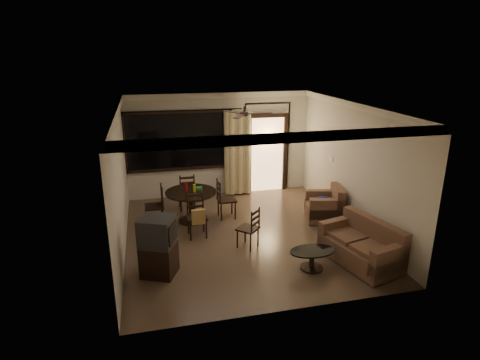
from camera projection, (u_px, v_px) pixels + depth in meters
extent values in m
plane|color=#7F6651|center=(244.00, 235.00, 8.78)|extent=(5.50, 5.50, 0.00)
plane|color=beige|center=(220.00, 145.00, 10.89)|extent=(5.00, 0.00, 5.00)
plane|color=beige|center=(290.00, 228.00, 5.80)|extent=(5.00, 0.00, 5.00)
plane|color=beige|center=(119.00, 183.00, 7.79)|extent=(0.00, 5.50, 5.50)
plane|color=beige|center=(353.00, 166.00, 8.90)|extent=(0.00, 5.50, 5.50)
plane|color=white|center=(244.00, 106.00, 7.91)|extent=(5.50, 5.50, 0.00)
cube|color=black|center=(179.00, 141.00, 10.56)|extent=(2.70, 0.04, 1.45)
cylinder|color=black|center=(181.00, 111.00, 10.25)|extent=(3.20, 0.03, 0.03)
cube|color=#FFC684|center=(267.00, 155.00, 11.25)|extent=(0.91, 0.03, 2.08)
cube|color=white|center=(331.00, 159.00, 9.89)|extent=(0.02, 0.18, 0.12)
cylinder|color=black|center=(244.00, 109.00, 7.93)|extent=(0.03, 0.03, 0.12)
cylinder|color=black|center=(244.00, 114.00, 7.96)|extent=(0.16, 0.16, 0.08)
cylinder|color=black|center=(191.00, 192.00, 9.28)|extent=(1.18, 1.18, 0.04)
cylinder|color=black|center=(191.00, 206.00, 9.39)|extent=(0.12, 0.12, 0.69)
cylinder|color=black|center=(192.00, 220.00, 9.50)|extent=(0.59, 0.59, 0.03)
cylinder|color=maroon|center=(186.00, 187.00, 9.26)|extent=(0.06, 0.06, 0.22)
cylinder|color=#ACA512|center=(194.00, 188.00, 9.22)|extent=(0.06, 0.06, 0.18)
cube|color=#267F39|center=(199.00, 188.00, 9.42)|extent=(0.14, 0.10, 0.05)
cube|color=black|center=(154.00, 207.00, 9.15)|extent=(0.43, 0.43, 0.04)
cube|color=black|center=(227.00, 200.00, 9.57)|extent=(0.43, 0.43, 0.04)
cube|color=black|center=(197.00, 217.00, 8.58)|extent=(0.43, 0.43, 0.04)
cube|color=tan|center=(198.00, 217.00, 8.34)|extent=(0.28, 0.09, 0.32)
cube|color=black|center=(187.00, 192.00, 10.10)|extent=(0.43, 0.43, 0.04)
cube|color=black|center=(159.00, 259.00, 7.17)|extent=(0.73, 0.70, 0.58)
cube|color=black|center=(157.00, 232.00, 7.00)|extent=(0.73, 0.70, 0.52)
cube|color=black|center=(173.00, 233.00, 6.95)|extent=(0.18, 0.39, 0.35)
cube|color=#452920|center=(360.00, 253.00, 7.56)|extent=(1.17, 1.69, 0.38)
cube|color=#452920|center=(374.00, 234.00, 7.60)|extent=(0.57, 1.53, 0.62)
cube|color=#452920|center=(389.00, 260.00, 6.93)|extent=(0.83, 0.37, 0.48)
cube|color=#452920|center=(337.00, 230.00, 8.08)|extent=(0.83, 0.37, 0.48)
cube|color=#452920|center=(359.00, 243.00, 7.47)|extent=(0.89, 1.44, 0.11)
cube|color=#452920|center=(324.00, 211.00, 9.52)|extent=(0.96, 0.96, 0.38)
cube|color=#452920|center=(337.00, 199.00, 9.42)|extent=(0.37, 0.82, 0.61)
cube|color=#452920|center=(327.00, 209.00, 9.16)|extent=(0.81, 0.35, 0.47)
cube|color=#452920|center=(322.00, 199.00, 9.76)|extent=(0.81, 0.35, 0.47)
cube|color=#452920|center=(322.00, 203.00, 9.45)|extent=(0.69, 0.73, 0.11)
ellipsoid|color=navy|center=(322.00, 199.00, 9.42)|extent=(0.34, 0.28, 0.10)
ellipsoid|color=black|center=(312.00, 251.00, 7.32)|extent=(0.85, 0.51, 0.03)
cylinder|color=black|center=(312.00, 260.00, 7.38)|extent=(0.09, 0.09, 0.34)
cylinder|color=black|center=(311.00, 268.00, 7.43)|extent=(0.42, 0.42, 0.03)
cube|color=black|center=(248.00, 228.00, 8.13)|extent=(0.54, 0.54, 0.04)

